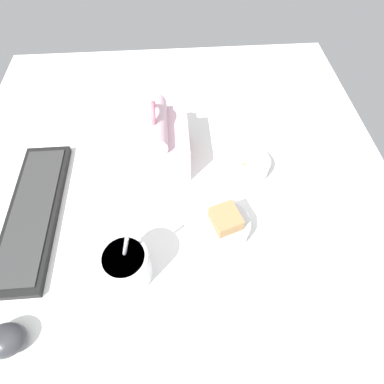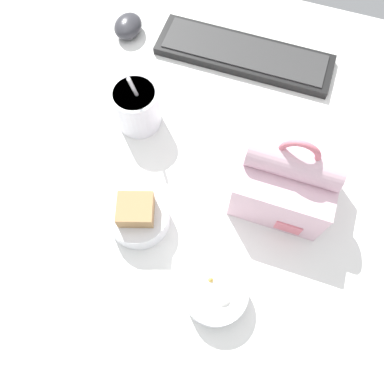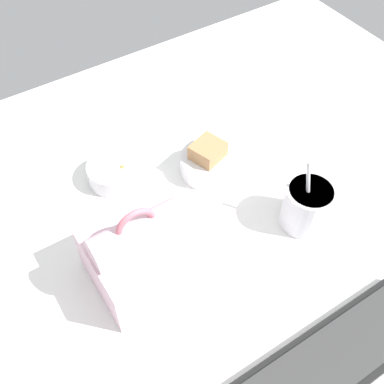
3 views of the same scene
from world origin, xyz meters
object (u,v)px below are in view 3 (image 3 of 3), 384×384
keyboard (325,366)px  bento_bowl_snacks (114,172)px  soup_cup (307,205)px  lunch_bag (140,254)px  bento_bowl_sandwich (207,162)px

keyboard → bento_bowl_snacks: (9.21, -51.48, 1.19)cm
soup_cup → bento_bowl_snacks: size_ratio=1.43×
lunch_bag → keyboard: bearing=117.3°
soup_cup → bento_bowl_snacks: bearing=-48.8°
keyboard → bento_bowl_sandwich: size_ratio=3.53×
keyboard → bento_bowl_snacks: size_ratio=3.68×
lunch_bag → soup_cup: (-30.88, 6.28, -1.64)cm
soup_cup → bento_bowl_snacks: (24.99, -28.51, -2.55)cm
keyboard → soup_cup: (-15.78, -22.97, 3.74)cm
bento_bowl_snacks → lunch_bag: bearing=75.2°
keyboard → bento_bowl_snacks: bearing=-79.9°
keyboard → bento_bowl_snacks: 52.31cm
lunch_bag → bento_bowl_snacks: 23.38cm
keyboard → lunch_bag: bearing=-62.7°
keyboard → soup_cup: bearing=-124.5°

